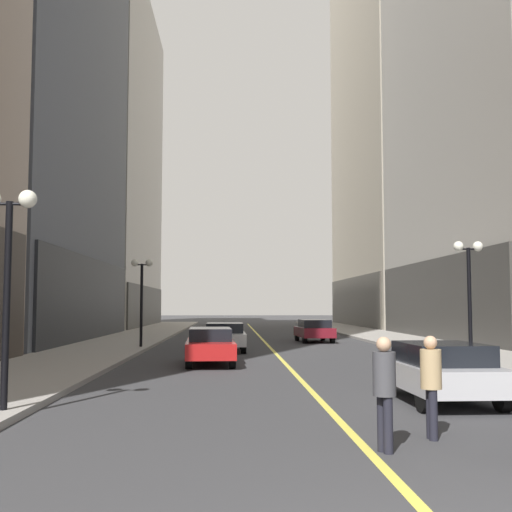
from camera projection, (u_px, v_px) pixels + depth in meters
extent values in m
plane|color=#38383A|center=(263.00, 340.00, 39.32)|extent=(200.00, 200.00, 0.00)
cube|color=#9E9991|center=(129.00, 339.00, 39.00)|extent=(4.50, 78.00, 0.15)
cube|color=#9E9991|center=(395.00, 339.00, 39.66)|extent=(4.50, 78.00, 0.15)
cube|color=#E5D64C|center=(263.00, 340.00, 39.33)|extent=(0.16, 70.00, 0.01)
cube|color=#212327|center=(90.00, 300.00, 38.59)|extent=(0.50, 22.80, 5.00)
cube|color=#A8A399|center=(96.00, 161.00, 64.91)|extent=(10.61, 26.00, 33.85)
cube|color=#3A3935|center=(145.00, 307.00, 63.96)|extent=(0.50, 24.70, 4.06)
cube|color=#3A3935|center=(434.00, 300.00, 39.45)|extent=(0.50, 22.80, 5.00)
cube|color=#403C35|center=(354.00, 302.00, 64.85)|extent=(0.50, 24.70, 5.00)
cube|color=#B7B7BC|center=(439.00, 375.00, 14.27)|extent=(1.94, 4.12, 0.55)
cube|color=black|center=(442.00, 354.00, 14.10)|extent=(1.68, 2.32, 0.50)
cylinder|color=black|center=(387.00, 380.00, 15.62)|extent=(0.23, 0.64, 0.64)
cylinder|color=black|center=(451.00, 380.00, 15.72)|extent=(0.23, 0.64, 0.64)
cylinder|color=black|center=(425.00, 397.00, 12.78)|extent=(0.23, 0.64, 0.64)
cylinder|color=black|center=(503.00, 396.00, 12.88)|extent=(0.23, 0.64, 0.64)
cube|color=#B21919|center=(210.00, 348.00, 23.32)|extent=(1.93, 4.82, 0.55)
cube|color=black|center=(210.00, 335.00, 23.59)|extent=(1.63, 2.72, 0.50)
cylinder|color=black|center=(232.00, 359.00, 21.70)|extent=(0.25, 0.65, 0.64)
cylinder|color=black|center=(189.00, 360.00, 21.58)|extent=(0.25, 0.65, 0.64)
cylinder|color=black|center=(228.00, 352.00, 25.01)|extent=(0.25, 0.65, 0.64)
cylinder|color=black|center=(191.00, 352.00, 24.88)|extent=(0.25, 0.65, 0.64)
cube|color=silver|center=(225.00, 339.00, 29.99)|extent=(1.97, 4.33, 0.55)
cube|color=black|center=(225.00, 328.00, 30.24)|extent=(1.72, 2.43, 0.50)
cylinder|color=black|center=(244.00, 346.00, 28.50)|extent=(0.23, 0.64, 0.64)
cylinder|color=black|center=(206.00, 346.00, 28.42)|extent=(0.23, 0.64, 0.64)
cylinder|color=black|center=(242.00, 342.00, 31.51)|extent=(0.23, 0.64, 0.64)
cylinder|color=black|center=(208.00, 343.00, 31.43)|extent=(0.23, 0.64, 0.64)
cube|color=maroon|center=(314.00, 332.00, 37.51)|extent=(2.02, 4.19, 0.55)
cube|color=black|center=(315.00, 324.00, 37.34)|extent=(1.72, 2.37, 0.50)
cylinder|color=black|center=(297.00, 335.00, 38.85)|extent=(0.25, 0.65, 0.64)
cylinder|color=black|center=(323.00, 335.00, 38.98)|extent=(0.25, 0.65, 0.64)
cylinder|color=black|center=(305.00, 338.00, 35.99)|extent=(0.25, 0.65, 0.64)
cylinder|color=black|center=(332.00, 338.00, 36.13)|extent=(0.25, 0.65, 0.64)
cylinder|color=black|center=(388.00, 425.00, 9.27)|extent=(0.14, 0.14, 0.82)
cylinder|color=black|center=(382.00, 423.00, 9.42)|extent=(0.14, 0.14, 0.82)
cylinder|color=#3F3F44|center=(384.00, 374.00, 9.40)|extent=(0.44, 0.44, 0.65)
sphere|color=tan|center=(384.00, 344.00, 9.43)|extent=(0.22, 0.22, 0.22)
cylinder|color=black|center=(433.00, 415.00, 10.17)|extent=(0.14, 0.14, 0.81)
cylinder|color=black|center=(430.00, 413.00, 10.33)|extent=(0.14, 0.14, 0.81)
cylinder|color=tan|center=(431.00, 369.00, 10.30)|extent=(0.35, 0.35, 0.64)
sphere|color=tan|center=(430.00, 342.00, 10.34)|extent=(0.22, 0.22, 0.22)
cylinder|color=black|center=(6.00, 308.00, 12.35)|extent=(0.14, 0.14, 4.20)
cylinder|color=black|center=(10.00, 204.00, 12.51)|extent=(0.80, 0.06, 0.06)
sphere|color=white|center=(28.00, 199.00, 12.53)|extent=(0.36, 0.36, 0.36)
cylinder|color=black|center=(141.00, 307.00, 31.09)|extent=(0.14, 0.14, 4.20)
cylinder|color=black|center=(142.00, 265.00, 31.25)|extent=(0.80, 0.06, 0.06)
sphere|color=white|center=(135.00, 263.00, 31.25)|extent=(0.36, 0.36, 0.36)
sphere|color=white|center=(149.00, 263.00, 31.28)|extent=(0.36, 0.36, 0.36)
cylinder|color=black|center=(470.00, 307.00, 22.40)|extent=(0.14, 0.14, 4.20)
cylinder|color=black|center=(468.00, 249.00, 22.56)|extent=(0.80, 0.06, 0.06)
sphere|color=white|center=(458.00, 246.00, 22.55)|extent=(0.36, 0.36, 0.36)
sphere|color=white|center=(478.00, 246.00, 22.58)|extent=(0.36, 0.36, 0.36)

